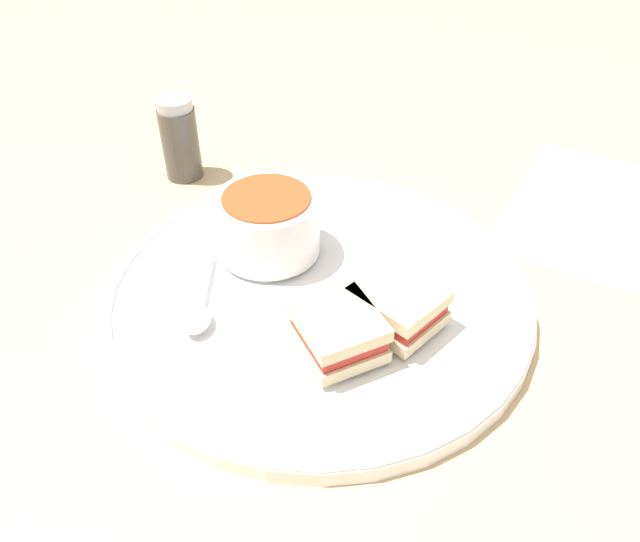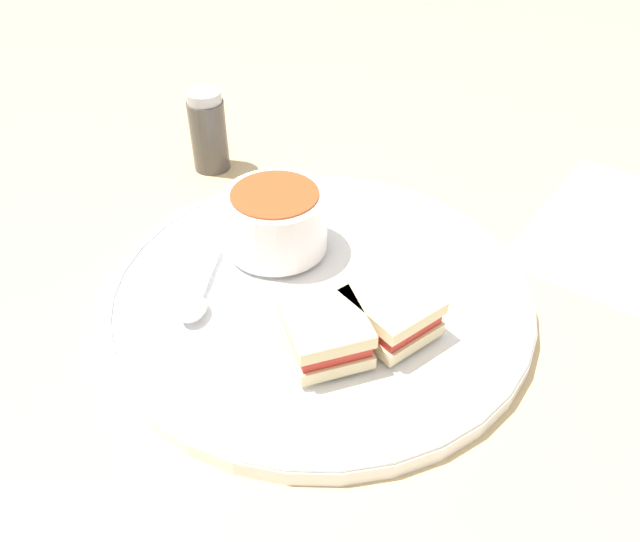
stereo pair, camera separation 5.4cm
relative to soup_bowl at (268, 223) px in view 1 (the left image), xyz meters
name	(u,v)px [view 1 (the left image)]	position (x,y,z in m)	size (l,w,h in m)	color
ground_plane	(320,300)	(-0.06, 0.04, -0.05)	(2.40, 2.40, 0.00)	#D1B27F
plate	(320,292)	(-0.06, 0.04, -0.04)	(0.38, 0.38, 0.02)	white
soup_bowl	(268,223)	(0.00, 0.00, 0.00)	(0.10, 0.10, 0.06)	white
spoon	(198,314)	(0.03, 0.10, -0.03)	(0.04, 0.11, 0.01)	silver
sandwich_half_near	(338,331)	(-0.09, 0.11, -0.01)	(0.09, 0.09, 0.03)	beige
sandwich_half_far	(398,305)	(-0.13, 0.08, -0.01)	(0.09, 0.09, 0.03)	beige
salt_shaker	(180,139)	(0.14, -0.14, 0.00)	(0.04, 0.04, 0.10)	#4C4742
menu_sheet	(614,215)	(-0.34, -0.15, -0.05)	(0.28, 0.30, 0.00)	white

